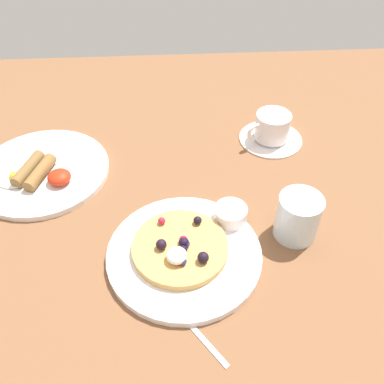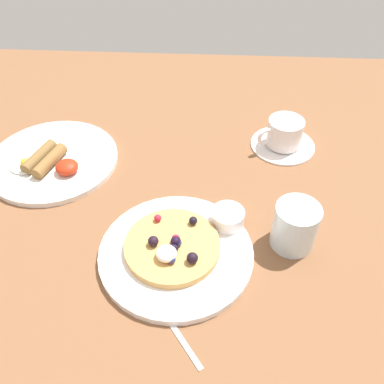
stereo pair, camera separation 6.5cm
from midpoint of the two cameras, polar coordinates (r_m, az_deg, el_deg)
The scene contains 10 objects.
ground_plane at distance 78.61cm, azimuth -7.62°, elevation -4.96°, with size 151.16×131.22×3.00cm, color brown.
pancake_plate at distance 71.56cm, azimuth -3.69°, elevation -8.51°, with size 25.87×25.87×1.31cm, color white.
pancake_with_berries at distance 70.47cm, azimuth -4.28°, elevation -7.64°, with size 16.01×16.01×3.35cm.
syrup_ramekin at distance 74.63cm, azimuth 2.73°, elevation -3.06°, with size 5.84×5.84×2.78cm.
breakfast_plate at distance 92.29cm, azimuth -21.40°, elevation 2.54°, with size 26.77×26.77×1.19cm, color white.
fried_breakfast at distance 89.42cm, azimuth -22.07°, elevation 2.24°, with size 14.67×10.60×2.68cm.
coffee_saucer at distance 95.94cm, azimuth 8.61°, elevation 7.09°, with size 13.88×13.88×0.76cm, color white.
coffee_cup at distance 93.87cm, azimuth 8.74°, elevation 8.71°, with size 9.98×7.55×5.80cm.
teaspoon at distance 61.94cm, azimuth 2.45°, elevation -23.39°, with size 9.69×12.34×0.60cm.
water_glass at distance 73.63cm, azimuth 11.62°, elevation -3.41°, with size 7.55×7.55×8.31cm, color silver.
Camera 1 is at (3.93, -51.50, 57.45)cm, focal length 39.65 mm.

